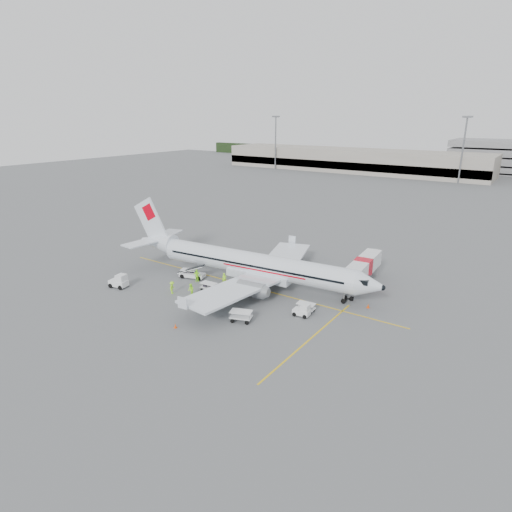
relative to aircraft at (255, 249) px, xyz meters
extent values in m
plane|color=#56595B|center=(-0.57, -0.91, -5.18)|extent=(360.00, 360.00, 0.00)
cube|color=yellow|center=(-0.57, -0.91, -5.17)|extent=(44.00, 0.20, 0.01)
cube|color=yellow|center=(13.43, -8.91, -5.17)|extent=(0.20, 20.00, 0.01)
cone|color=#E04407|center=(15.63, 1.71, -4.89)|extent=(0.35, 0.35, 0.57)
cone|color=#E04407|center=(3.57, 11.44, -4.90)|extent=(0.34, 0.34, 0.55)
cone|color=#E04407|center=(0.02, -15.38, -4.91)|extent=(0.32, 0.32, 0.53)
imported|color=#98EC1F|center=(-3.46, -2.41, -4.33)|extent=(0.74, 0.71, 1.70)
imported|color=#98EC1F|center=(-4.62, -7.87, -4.34)|extent=(1.01, 0.92, 1.68)
imported|color=#98EC1F|center=(-7.19, -8.68, -4.34)|extent=(0.99, 1.24, 1.68)
imported|color=#98EC1F|center=(-7.39, -3.66, -4.28)|extent=(1.12, 0.98, 1.80)
camera|label=1|loc=(31.44, -45.13, 17.10)|focal=30.00mm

